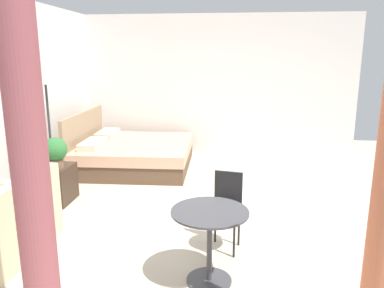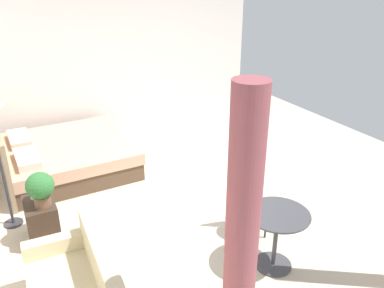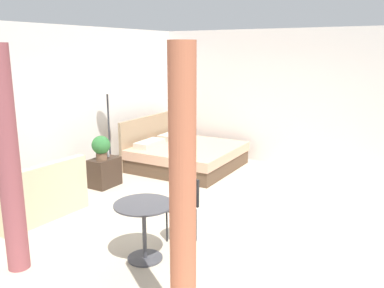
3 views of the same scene
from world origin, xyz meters
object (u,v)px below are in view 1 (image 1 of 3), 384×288
object	(u,v)px
potted_plant	(55,151)
vase	(58,158)
nightstand	(59,184)
balcony_table	(210,232)
bed	(133,153)
cafe_chair_near_window	(226,203)
floor_lamp	(46,87)

from	to	relation	value
potted_plant	vase	xyz separation A→B (m)	(0.22, 0.08, -0.16)
nightstand	potted_plant	xyz separation A→B (m)	(-0.10, -0.04, 0.51)
balcony_table	bed	bearing A→B (deg)	25.28
nightstand	cafe_chair_near_window	world-z (taller)	cafe_chair_near_window
bed	vase	xyz separation A→B (m)	(-1.67, 0.64, 0.35)
bed	vase	world-z (taller)	bed
bed	cafe_chair_near_window	size ratio (longest dim) A/B	2.51
floor_lamp	balcony_table	bearing A→B (deg)	-130.83
vase	cafe_chair_near_window	xyz separation A→B (m)	(-1.15, -2.43, -0.11)
floor_lamp	balcony_table	xyz separation A→B (m)	(-2.23, -2.59, -1.10)
vase	potted_plant	bearing A→B (deg)	-160.39
vase	floor_lamp	size ratio (longest dim) A/B	0.10
bed	potted_plant	size ratio (longest dim) A/B	4.76
balcony_table	cafe_chair_near_window	size ratio (longest dim) A/B	0.85
vase	floor_lamp	world-z (taller)	floor_lamp
cafe_chair_near_window	balcony_table	bearing A→B (deg)	168.77
vase	balcony_table	distance (m)	2.94
nightstand	potted_plant	world-z (taller)	potted_plant
potted_plant	vase	bearing A→B (deg)	19.61
nightstand	floor_lamp	bearing A→B (deg)	32.59
vase	cafe_chair_near_window	bearing A→B (deg)	-115.37
nightstand	cafe_chair_near_window	bearing A→B (deg)	-113.33
cafe_chair_near_window	floor_lamp	bearing A→B (deg)	60.41
potted_plant	bed	bearing A→B (deg)	-16.42
vase	balcony_table	world-z (taller)	vase
cafe_chair_near_window	bed	bearing A→B (deg)	32.45
vase	cafe_chair_near_window	world-z (taller)	cafe_chair_near_window
bed	floor_lamp	size ratio (longest dim) A/B	1.13
vase	cafe_chair_near_window	size ratio (longest dim) A/B	0.22
balcony_table	cafe_chair_near_window	distance (m)	0.70
nightstand	bed	bearing A→B (deg)	-18.50
vase	floor_lamp	distance (m)	1.09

